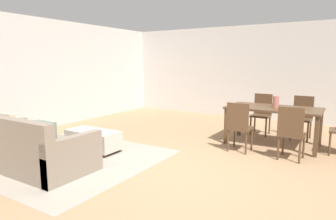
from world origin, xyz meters
The scene contains 12 objects.
ground_plane centered at (0.00, 0.00, 0.00)m, with size 10.80×10.80×0.00m, color #9E7A56.
wall_back centered at (0.00, 5.00, 1.35)m, with size 9.00×0.12×2.70m, color beige.
wall_left centered at (-4.50, 0.50, 1.35)m, with size 0.12×11.00×2.70m, color beige.
area_rug centered at (-2.09, -0.47, 0.00)m, with size 3.00×2.80×0.01m, color gray.
couch centered at (-2.19, -1.07, 0.29)m, with size 2.01×0.98×0.86m.
ottoman_table centered at (-1.99, 0.07, 0.23)m, with size 1.02×0.48×0.39m.
dining_table centered at (0.74, 2.26, 0.67)m, with size 1.75×0.95×0.76m.
dining_chair_near_left centered at (0.32, 1.44, 0.52)m, with size 0.41×0.41×0.92m.
dining_chair_near_right centered at (1.21, 1.42, 0.52)m, with size 0.42×0.42×0.92m.
dining_chair_far_left centered at (0.31, 3.10, 0.52)m, with size 0.40×0.40×0.92m.
dining_chair_far_right centered at (1.16, 3.11, 0.52)m, with size 0.42×0.42×0.92m.
vase_centerpiece centered at (0.77, 2.26, 0.87)m, with size 0.11×0.11×0.22m, color #B26659.
Camera 1 is at (1.97, -3.72, 1.63)m, focal length 31.49 mm.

